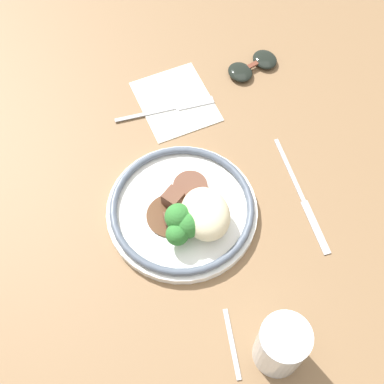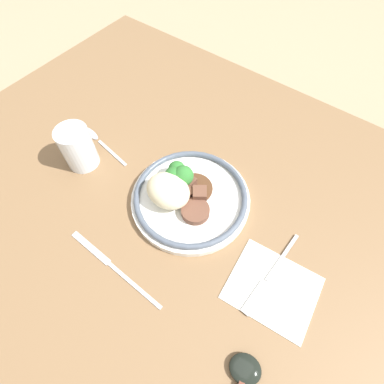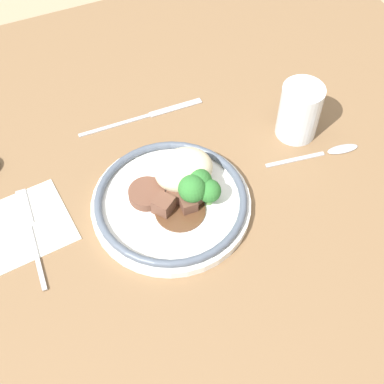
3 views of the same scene
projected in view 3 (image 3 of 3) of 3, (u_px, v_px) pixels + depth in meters
ground_plane at (160, 199)px, 0.90m from camera, size 8.00×8.00×0.00m
dining_table at (159, 190)px, 0.88m from camera, size 1.24×1.02×0.05m
napkin at (19, 230)px, 0.80m from camera, size 0.16×0.14×0.00m
plate at (177, 195)px, 0.81m from camera, size 0.25×0.25×0.07m
juice_glass at (299, 114)px, 0.89m from camera, size 0.07×0.07×0.10m
fork at (29, 227)px, 0.80m from camera, size 0.02×0.19×0.00m
knife at (146, 116)px, 0.94m from camera, size 0.23×0.01×0.00m
spoon at (331, 152)px, 0.89m from camera, size 0.16×0.04×0.01m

